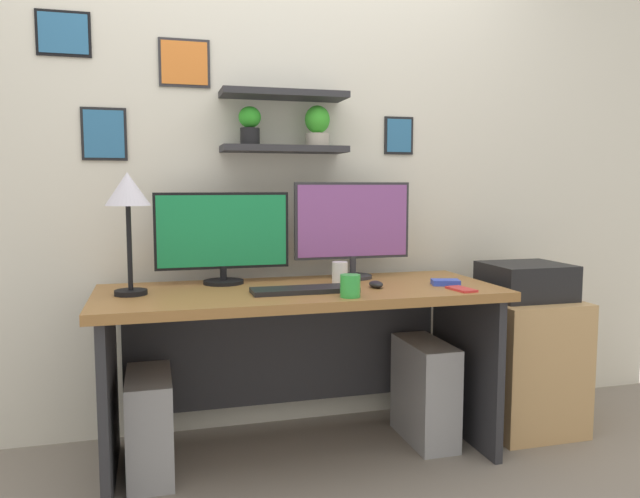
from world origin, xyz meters
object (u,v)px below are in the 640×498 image
keyboard (305,290)px  scissors_tray (446,282)px  pen_cup (340,273)px  computer_tower_right (425,391)px  computer_tower_left (150,424)px  coffee_mug (350,286)px  monitor_right (353,226)px  desk_lamp (128,198)px  drawer_cabinet (523,362)px  cell_phone (461,289)px  printer (526,281)px  monitor_left (223,235)px  computer_mouse (376,284)px  desk (298,332)px

keyboard → scissors_tray: scissors_tray is taller
pen_cup → computer_tower_right: 0.70m
computer_tower_left → pen_cup: bearing=4.0°
coffee_mug → monitor_right: bearing=70.7°
coffee_mug → desk_lamp: bearing=161.2°
drawer_cabinet → pen_cup: bearing=179.1°
cell_phone → scissors_tray: scissors_tray is taller
keyboard → printer: size_ratio=1.16×
cell_phone → computer_tower_left: 1.41m
desk_lamp → drawer_cabinet: size_ratio=0.77×
coffee_mug → scissors_tray: bearing=18.7°
coffee_mug → drawer_cabinet: (1.00, 0.30, -0.47)m
monitor_left → desk_lamp: 0.47m
computer_mouse → computer_tower_left: bearing=175.4°
keyboard → desk: bearing=87.3°
pen_cup → drawer_cabinet: size_ratio=0.16×
desk → scissors_tray: size_ratio=14.25×
desk_lamp → computer_tower_left: (0.06, -0.02, -0.93)m
cell_phone → coffee_mug: 0.50m
printer → coffee_mug: bearing=-163.1°
computer_mouse → pen_cup: bearing=131.9°
scissors_tray → computer_tower_left: (-1.28, 0.09, -0.55)m
keyboard → printer: bearing=7.3°
scissors_tray → computer_tower_right: (-0.04, 0.10, -0.53)m
desk_lamp → pen_cup: 0.96m
monitor_right → keyboard: (-0.31, -0.32, -0.24)m
monitor_right → computer_mouse: size_ratio=6.24×
coffee_mug → monitor_left: bearing=133.0°
desk_lamp → printer: bearing=0.6°
monitor_right → computer_mouse: monitor_right is taller
monitor_right → cell_phone: 0.61m
monitor_left → scissors_tray: 1.01m
computer_mouse → cell_phone: size_ratio=0.64×
keyboard → coffee_mug: bearing=-47.1°
monitor_right → cell_phone: bearing=-53.4°
pen_cup → computer_tower_left: bearing=-176.0°
printer → computer_tower_left: printer is taller
cell_phone → computer_tower_left: size_ratio=0.33×
monitor_left → desk_lamp: desk_lamp is taller
coffee_mug → drawer_cabinet: size_ratio=0.14×
monitor_left → coffee_mug: (0.44, -0.48, -0.17)m
computer_tower_right → computer_mouse: bearing=-162.3°
desk → scissors_tray: (0.64, -0.14, 0.22)m
computer_tower_left → monitor_left: bearing=32.8°
desk → computer_mouse: bearing=-22.5°
scissors_tray → computer_mouse: bearing=177.5°
monitor_right → computer_tower_left: (-0.95, -0.22, -0.79)m
desk_lamp → computer_tower_right: (1.30, -0.01, -0.90)m
scissors_tray → monitor_left: bearing=162.0°
computer_tower_right → printer: bearing=3.3°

